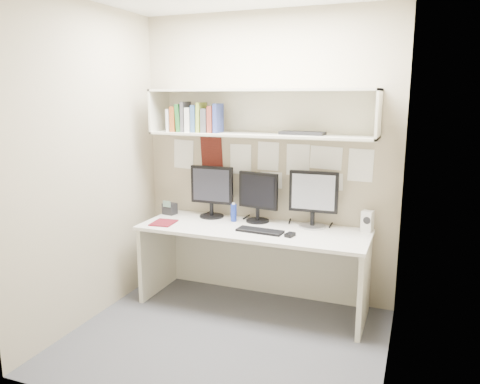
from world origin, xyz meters
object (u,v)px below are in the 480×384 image
at_px(monitor_left, 212,190).
at_px(desk_phone, 170,209).
at_px(desk, 253,267).
at_px(monitor_right, 313,197).
at_px(maroon_notebook, 164,223).
at_px(speaker, 367,221).
at_px(monitor_center, 258,195).
at_px(keyboard, 260,231).

xyz_separation_m(monitor_left, desk_phone, (-0.42, -0.06, -0.21)).
height_order(desk, desk_phone, desk_phone).
bearing_deg(monitor_right, monitor_left, 177.81).
distance_m(monitor_left, maroon_notebook, 0.55).
height_order(speaker, maroon_notebook, speaker).
bearing_deg(desk_phone, monitor_left, 18.48).
bearing_deg(monitor_center, desk_phone, -165.13).
distance_m(keyboard, maroon_notebook, 0.90).
distance_m(maroon_notebook, desk_phone, 0.34).
height_order(desk, monitor_center, monitor_center).
relative_size(monitor_center, monitor_right, 0.92).
relative_size(desk, monitor_right, 4.03).
distance_m(monitor_right, speaker, 0.50).
height_order(desk, keyboard, keyboard).
bearing_deg(maroon_notebook, monitor_center, 20.88).
bearing_deg(monitor_center, monitor_right, 10.90).
distance_m(monitor_center, keyboard, 0.42).
height_order(monitor_center, speaker, monitor_center).
distance_m(desk, maroon_notebook, 0.90).
distance_m(desk, desk_phone, 1.02).
distance_m(monitor_left, speaker, 1.45).
bearing_deg(desk_phone, speaker, 13.02).
distance_m(speaker, desk_phone, 1.86).
relative_size(keyboard, desk_phone, 2.77).
height_order(desk, maroon_notebook, maroon_notebook).
relative_size(monitor_center, maroon_notebook, 1.94).
bearing_deg(monitor_right, maroon_notebook, -165.68).
relative_size(monitor_center, speaker, 2.53).
distance_m(monitor_center, speaker, 0.98).
height_order(monitor_center, desk_phone, monitor_center).
xyz_separation_m(speaker, maroon_notebook, (-1.74, -0.41, -0.08)).
bearing_deg(desk_phone, monitor_center, 14.22).
height_order(monitor_center, monitor_right, monitor_right).
height_order(desk, monitor_left, monitor_left).
xyz_separation_m(desk, keyboard, (0.10, -0.10, 0.37)).
bearing_deg(maroon_notebook, monitor_right, 11.20).
xyz_separation_m(desk, monitor_right, (0.48, 0.22, 0.63)).
bearing_deg(monitor_center, keyboard, -57.23).
bearing_deg(monitor_right, monitor_center, 177.79).
bearing_deg(desk, monitor_right, 24.70).
distance_m(monitor_left, monitor_right, 0.97).
xyz_separation_m(monitor_center, monitor_right, (0.51, -0.00, 0.02)).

